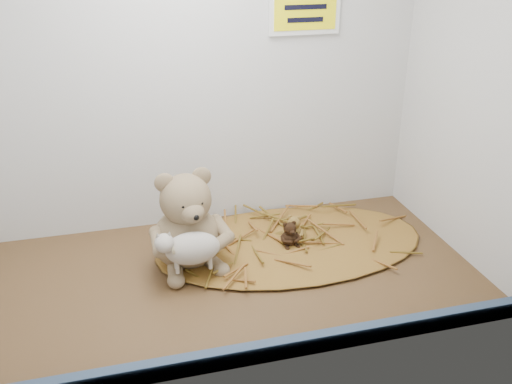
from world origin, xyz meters
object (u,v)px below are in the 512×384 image
object	(u,v)px
toy_lamb	(192,248)
mini_teddy_brown	(289,232)
main_teddy	(186,219)
mini_teddy_tan	(294,226)

from	to	relation	value
toy_lamb	mini_teddy_brown	bearing A→B (deg)	20.19
main_teddy	mini_teddy_brown	size ratio (longest dim) A/B	3.72
toy_lamb	mini_teddy_brown	size ratio (longest dim) A/B	2.47
toy_lamb	mini_teddy_tan	world-z (taller)	toy_lamb
main_teddy	mini_teddy_brown	bearing A→B (deg)	-7.17
main_teddy	toy_lamb	xyz separation A→B (cm)	(0.00, -8.53, -2.91)
mini_teddy_tan	mini_teddy_brown	distance (cm)	3.18
mini_teddy_brown	toy_lamb	bearing A→B (deg)	-166.43
mini_teddy_tan	main_teddy	bearing A→B (deg)	-143.81
toy_lamb	mini_teddy_brown	distance (cm)	27.33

